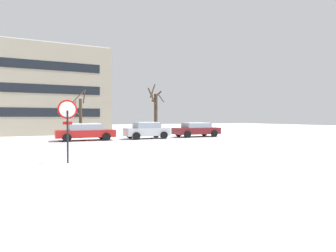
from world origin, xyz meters
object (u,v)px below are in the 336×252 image
object	(u,v)px
stop_sign	(67,119)
parked_car_red	(85,132)
parked_car_maroon	(196,129)
parked_car_silver	(147,130)

from	to	relation	value
stop_sign	parked_car_red	size ratio (longest dim) A/B	0.55
stop_sign	parked_car_maroon	xyz separation A→B (m)	(12.92, 11.37, -1.08)
parked_car_red	parked_car_maroon	distance (m)	10.33
parked_car_red	parked_car_maroon	bearing A→B (deg)	-0.62
parked_car_maroon	stop_sign	bearing A→B (deg)	-138.66
stop_sign	parked_car_silver	size ratio (longest dim) A/B	0.66
parked_car_silver	parked_car_maroon	world-z (taller)	parked_car_silver
stop_sign	parked_car_silver	bearing A→B (deg)	55.21
stop_sign	parked_car_silver	xyz separation A→B (m)	(7.76, 11.17, -1.05)
stop_sign	parked_car_red	xyz separation A→B (m)	(2.60, 11.48, -1.08)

